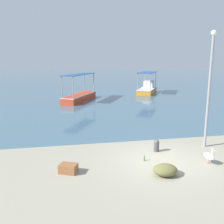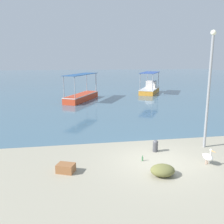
# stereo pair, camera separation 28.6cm
# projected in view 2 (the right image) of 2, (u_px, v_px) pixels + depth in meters

# --- Properties ---
(ground) EXTENTS (120.00, 120.00, 0.00)m
(ground) POSITION_uv_depth(u_px,v_px,m) (157.00, 161.00, 11.65)
(ground) COLOR #A09983
(harbor_water) EXTENTS (110.00, 90.00, 0.00)m
(harbor_water) POSITION_uv_depth(u_px,v_px,m) (86.00, 79.00, 57.87)
(harbor_water) COLOR #45667A
(harbor_water) RESTS_ON ground
(fishing_boat_center) EXTENTS (4.14, 5.40, 2.84)m
(fishing_boat_center) POSITION_uv_depth(u_px,v_px,m) (150.00, 89.00, 34.03)
(fishing_boat_center) COLOR orange
(fishing_boat_center) RESTS_ON harbor_water
(fishing_boat_near_right) EXTENTS (4.31, 6.28, 2.97)m
(fishing_boat_near_right) POSITION_uv_depth(u_px,v_px,m) (82.00, 96.00, 28.15)
(fishing_boat_near_right) COLOR red
(fishing_boat_near_right) RESTS_ON harbor_water
(pelican) EXTENTS (0.39, 0.80, 0.80)m
(pelican) POSITION_uv_depth(u_px,v_px,m) (208.00, 157.00, 11.24)
(pelican) COLOR #E0997A
(pelican) RESTS_ON ground
(lamp_post) EXTENTS (0.28, 0.28, 6.10)m
(lamp_post) POSITION_uv_depth(u_px,v_px,m) (209.00, 84.00, 12.82)
(lamp_post) COLOR gray
(lamp_post) RESTS_ON ground
(mooring_bollard) EXTENTS (0.28, 0.28, 0.62)m
(mooring_bollard) POSITION_uv_depth(u_px,v_px,m) (155.00, 145.00, 12.82)
(mooring_bollard) COLOR #47474C
(mooring_bollard) RESTS_ON ground
(net_pile) EXTENTS (1.01, 0.86, 0.46)m
(net_pile) POSITION_uv_depth(u_px,v_px,m) (163.00, 170.00, 10.21)
(net_pile) COLOR olive
(net_pile) RESTS_ON ground
(cargo_crate) EXTENTS (0.87, 0.76, 0.36)m
(cargo_crate) POSITION_uv_depth(u_px,v_px,m) (66.00, 168.00, 10.53)
(cargo_crate) COLOR #945D37
(cargo_crate) RESTS_ON ground
(glass_bottle) EXTENTS (0.07, 0.07, 0.27)m
(glass_bottle) POSITION_uv_depth(u_px,v_px,m) (142.00, 159.00, 11.69)
(glass_bottle) COLOR #3F7F4C
(glass_bottle) RESTS_ON ground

